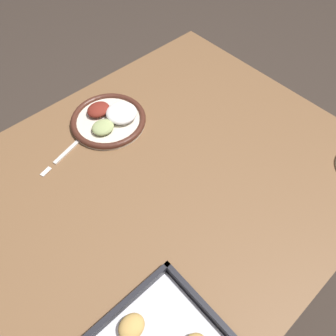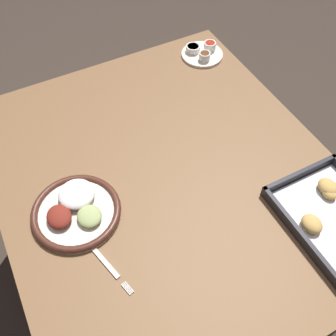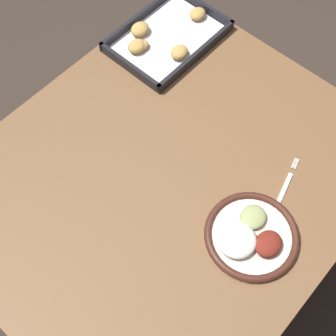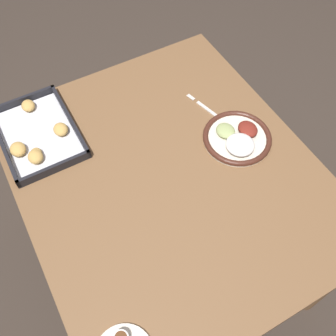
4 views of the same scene
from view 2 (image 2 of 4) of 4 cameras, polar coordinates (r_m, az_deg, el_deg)
ground_plane at (r=1.80m, az=-0.03°, el=-14.67°), size 8.00×8.00×0.00m
dining_table at (r=1.24m, az=-0.04°, el=-3.56°), size 1.14×0.96×0.73m
dinner_plate at (r=1.10m, az=-13.22°, el=-5.95°), size 0.25×0.25×0.05m
fork at (r=1.03m, az=-9.10°, el=-13.37°), size 0.19×0.06×0.00m
saucer_plate at (r=1.55m, az=4.96°, el=16.39°), size 0.16×0.16×0.04m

